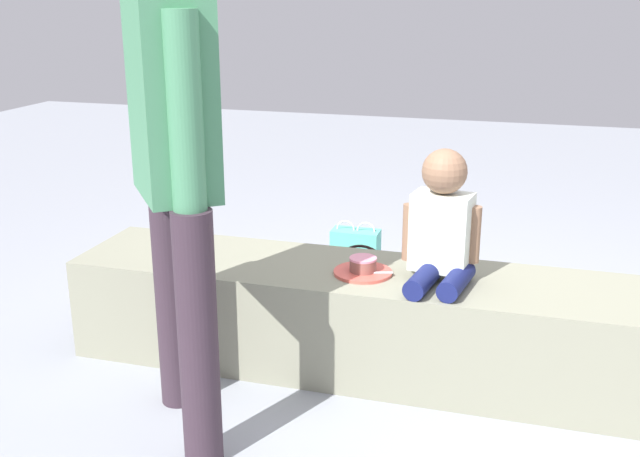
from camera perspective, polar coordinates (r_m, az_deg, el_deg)
The scene contains 8 objects.
ground_plane at distance 2.98m, azimuth 9.05°, elevation -11.01°, with size 12.00×12.00×0.00m, color #90949E.
concrete_ledge at distance 2.89m, azimuth 9.24°, elevation -7.51°, with size 2.88×0.49×0.40m, color gray.
child_seated at distance 2.72m, azimuth 9.22°, elevation 0.27°, with size 0.28×0.33×0.48m.
adult_standing at distance 2.30m, azimuth -11.06°, elevation 7.60°, with size 0.38×0.42×1.71m.
cake_plate at distance 2.81m, azimuth 3.27°, elevation -3.04°, with size 0.22×0.22×0.07m.
gift_bag at distance 3.88m, azimuth 2.70°, elevation -1.82°, with size 0.24×0.12×0.29m.
cake_box_white at distance 3.73m, azimuth -6.11°, elevation -3.62°, with size 0.27×0.28×0.14m, color white.
handbag_black_leather at distance 3.36m, azimuth 3.13°, elevation -4.97°, with size 0.33×0.12×0.36m.
Camera 1 is at (0.28, -2.60, 1.42)m, focal length 42.25 mm.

